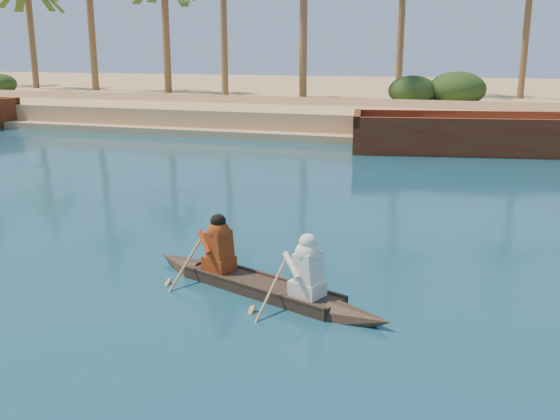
% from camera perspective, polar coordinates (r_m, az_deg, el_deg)
% --- Properties ---
extents(ground, '(160.00, 160.00, 0.00)m').
position_cam_1_polar(ground, '(8.59, 21.41, -17.28)').
color(ground, navy).
rests_on(ground, ground).
extents(sandy_embankment, '(150.00, 51.00, 1.50)m').
position_cam_1_polar(sandy_embankment, '(54.40, 19.78, 9.41)').
color(sandy_embankment, tan).
rests_on(sandy_embankment, ground).
extents(shrub_cluster, '(100.00, 6.00, 2.40)m').
position_cam_1_polar(shrub_cluster, '(39.01, 20.00, 8.78)').
color(shrub_cluster, '#1D3111').
rests_on(shrub_cluster, ground).
extents(canoe, '(5.45, 2.58, 1.52)m').
position_cam_1_polar(canoe, '(11.65, -1.77, -6.15)').
color(canoe, '#3A2B20').
rests_on(canoe, ground).
extents(barge_mid, '(12.11, 6.03, 1.93)m').
position_cam_1_polar(barge_mid, '(29.61, 18.08, 6.43)').
color(barge_mid, '#632C15').
rests_on(barge_mid, ground).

